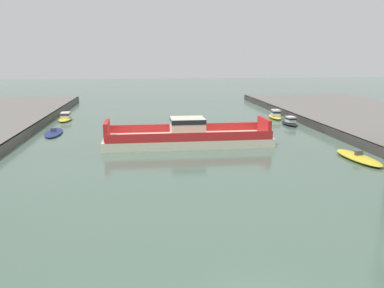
{
  "coord_description": "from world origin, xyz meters",
  "views": [
    {
      "loc": [
        -5.12,
        -16.0,
        11.42
      ],
      "look_at": [
        0.0,
        26.81,
        2.0
      ],
      "focal_mm": 37.59,
      "sensor_mm": 36.0,
      "label": 1
    }
  ],
  "objects": [
    {
      "name": "moored_boat_far_right",
      "position": [
        19.33,
        48.76,
        0.57
      ],
      "size": [
        2.13,
        5.23,
        1.55
      ],
      "color": "black",
      "rests_on": "ground"
    },
    {
      "name": "moored_boat_near_left",
      "position": [
        18.68,
        25.26,
        0.3
      ],
      "size": [
        2.99,
        8.28,
        1.08
      ],
      "color": "yellow",
      "rests_on": "ground"
    },
    {
      "name": "moored_boat_far_left",
      "position": [
        -19.5,
        59.01,
        0.53
      ],
      "size": [
        2.28,
        6.24,
        1.44
      ],
      "color": "yellow",
      "rests_on": "ground"
    },
    {
      "name": "moored_boat_mid_left",
      "position": [
        19.3,
        56.45,
        0.63
      ],
      "size": [
        2.29,
        6.14,
        1.71
      ],
      "color": "yellow",
      "rests_on": "ground"
    },
    {
      "name": "moored_boat_near_right",
      "position": [
        -18.78,
        45.64,
        0.2
      ],
      "size": [
        3.02,
        8.36,
        0.87
      ],
      "color": "navy",
      "rests_on": "ground"
    },
    {
      "name": "chain_ferry",
      "position": [
        0.47,
        35.75,
        1.08
      ],
      "size": [
        21.95,
        7.25,
        3.56
      ],
      "color": "beige",
      "rests_on": "ground"
    }
  ]
}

